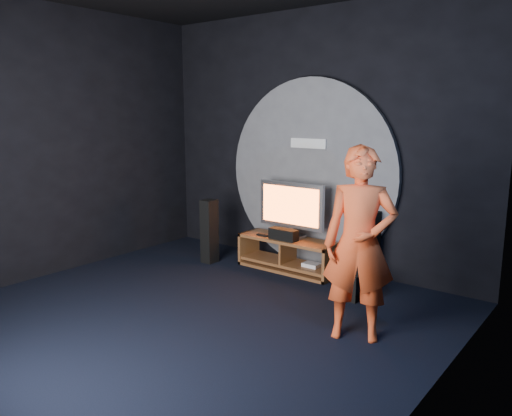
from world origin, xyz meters
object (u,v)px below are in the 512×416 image
at_px(media_console, 288,256).
at_px(tower_speaker_left, 209,231).
at_px(tv, 291,208).
at_px(tower_speaker_right, 371,247).
at_px(subwoofer, 350,285).
at_px(player, 360,244).

relative_size(media_console, tower_speaker_left, 1.54).
bearing_deg(media_console, tv, 95.98).
xyz_separation_m(tv, tower_speaker_left, (-1.10, -0.45, -0.41)).
bearing_deg(tv, tower_speaker_right, 9.96).
height_order(media_console, tower_speaker_left, tower_speaker_left).
bearing_deg(subwoofer, tower_speaker_left, 179.34).
relative_size(tv, tower_speaker_left, 1.09).
bearing_deg(tv, tower_speaker_left, -157.53).
bearing_deg(tower_speaker_right, media_console, -166.57).
relative_size(media_console, player, 0.76).
distance_m(media_console, subwoofer, 1.23).
bearing_deg(tower_speaker_left, tv, 22.47).
xyz_separation_m(tower_speaker_left, player, (2.78, -0.91, 0.47)).
height_order(media_console, tv, tv).
distance_m(tower_speaker_right, player, 1.73).
distance_m(media_console, tower_speaker_left, 1.20).
xyz_separation_m(tower_speaker_right, player, (0.60, -1.55, 0.47)).
bearing_deg(media_console, tower_speaker_left, -160.70).
distance_m(tower_speaker_right, subwoofer, 0.74).
relative_size(tv, player, 0.54).
bearing_deg(media_console, player, -37.60).
bearing_deg(subwoofer, tower_speaker_right, 96.33).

